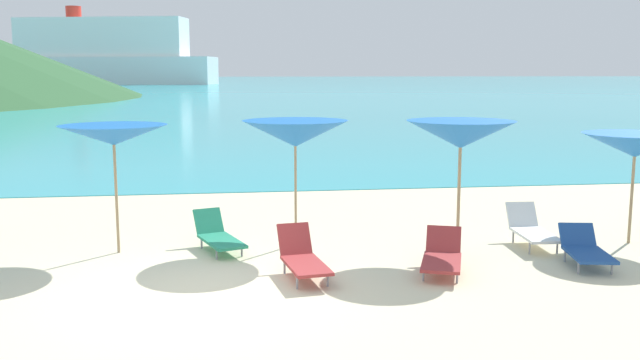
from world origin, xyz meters
TOP-DOWN VIEW (x-y plane):
  - ground_plane at (0.00, 10.00)m, footprint 50.00×100.00m
  - ocean_water at (0.00, 228.45)m, footprint 650.00×440.00m
  - umbrella_4 at (-1.53, 2.48)m, footprint 2.00×2.00m
  - umbrella_5 at (1.70, 2.61)m, footprint 1.98×1.98m
  - umbrella_6 at (4.53, 1.66)m, footprint 2.07×2.07m
  - umbrella_7 at (8.00, 1.88)m, footprint 2.05×2.05m
  - lounge_chair_0 at (3.87, 0.49)m, footprint 1.07×1.60m
  - lounge_chair_4 at (0.25, 2.39)m, footprint 1.00×1.62m
  - lounge_chair_7 at (6.37, 0.52)m, footprint 0.85×1.43m
  - lounge_chair_10 at (1.59, 0.54)m, footprint 0.76×1.56m
  - lounge_chair_11 at (6.06, 1.93)m, footprint 0.68×1.57m
  - cruise_ship at (-30.21, 176.81)m, footprint 58.77×24.52m

SIDE VIEW (x-z plane):
  - ground_plane at x=0.00m, z-range -0.30..0.00m
  - ocean_water at x=0.00m, z-range 0.00..0.02m
  - lounge_chair_0 at x=3.87m, z-range -0.04..0.58m
  - lounge_chair_4 at x=0.25m, z-range -0.06..0.61m
  - lounge_chair_7 at x=6.37m, z-range -0.02..0.59m
  - lounge_chair_10 at x=1.59m, z-range -0.05..0.69m
  - lounge_chair_11 at x=6.06m, z-range -0.04..0.68m
  - umbrella_7 at x=8.00m, z-range 0.82..2.91m
  - umbrella_5 at x=1.70m, z-range 0.93..3.27m
  - umbrella_4 at x=-1.53m, z-range 0.97..3.27m
  - umbrella_6 at x=4.53m, z-range 0.94..3.32m
  - cruise_ship at x=-30.21m, z-range -2.43..17.30m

